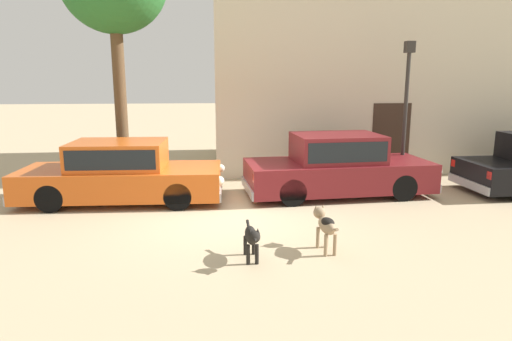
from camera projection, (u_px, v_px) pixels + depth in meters
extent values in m
plane|color=tan|center=(226.00, 215.00, 9.42)|extent=(80.00, 80.00, 0.00)
cube|color=#D15619|center=(122.00, 181.00, 10.38)|extent=(4.54, 1.86, 0.64)
cube|color=#D15619|center=(118.00, 155.00, 10.25)|extent=(2.11, 1.55, 0.61)
cube|color=black|center=(118.00, 154.00, 10.25)|extent=(1.94, 1.57, 0.43)
cube|color=#999BA0|center=(219.00, 189.00, 10.56)|extent=(0.17, 1.71, 0.20)
cube|color=#999BA0|center=(24.00, 192.00, 10.29)|extent=(0.17, 1.71, 0.20)
sphere|color=silver|center=(221.00, 168.00, 11.16)|extent=(0.20, 0.20, 0.20)
sphere|color=silver|center=(220.00, 181.00, 9.81)|extent=(0.20, 0.20, 0.20)
cube|color=red|center=(36.00, 169.00, 10.95)|extent=(0.04, 0.18, 0.18)
cube|color=red|center=(6.00, 184.00, 9.48)|extent=(0.04, 0.18, 0.18)
cylinder|color=black|center=(184.00, 180.00, 11.25)|extent=(0.61, 0.22, 0.60)
cylinder|color=black|center=(178.00, 196.00, 9.74)|extent=(0.61, 0.22, 0.60)
cylinder|color=black|center=(74.00, 182.00, 11.09)|extent=(0.61, 0.22, 0.60)
cylinder|color=black|center=(50.00, 198.00, 9.58)|extent=(0.61, 0.22, 0.60)
cube|color=maroon|center=(338.00, 175.00, 10.95)|extent=(4.52, 2.08, 0.68)
cube|color=maroon|center=(337.00, 148.00, 10.81)|extent=(2.13, 1.65, 0.66)
cube|color=black|center=(337.00, 147.00, 10.81)|extent=(1.97, 1.66, 0.46)
cube|color=#999BA0|center=(420.00, 181.00, 11.35)|extent=(0.25, 1.72, 0.20)
cube|color=#999BA0|center=(249.00, 188.00, 10.65)|extent=(0.25, 1.72, 0.20)
sphere|color=silver|center=(409.00, 161.00, 11.95)|extent=(0.20, 0.20, 0.20)
sphere|color=silver|center=(438.00, 172.00, 10.61)|extent=(0.20, 0.20, 0.20)
cube|color=red|center=(244.00, 165.00, 11.30)|extent=(0.05, 0.18, 0.18)
cube|color=red|center=(254.00, 178.00, 9.84)|extent=(0.05, 0.18, 0.18)
cylinder|color=black|center=(375.00, 174.00, 11.95)|extent=(0.64, 0.25, 0.62)
cylinder|color=black|center=(403.00, 188.00, 10.45)|extent=(0.64, 0.25, 0.62)
cylinder|color=black|center=(278.00, 177.00, 11.53)|extent=(0.64, 0.25, 0.62)
cylinder|color=black|center=(292.00, 192.00, 10.03)|extent=(0.64, 0.25, 0.62)
cube|color=#999BA0|center=(469.00, 184.00, 11.07)|extent=(0.18, 1.71, 0.20)
cube|color=red|center=(454.00, 163.00, 11.72)|extent=(0.05, 0.18, 0.18)
cube|color=red|center=(490.00, 175.00, 10.26)|extent=(0.05, 0.18, 0.18)
cylinder|color=black|center=(482.00, 174.00, 11.90)|extent=(0.64, 0.22, 0.63)
cube|color=beige|center=(428.00, 40.00, 15.07)|extent=(14.23, 5.31, 8.08)
cube|color=#38281E|center=(391.00, 140.00, 12.90)|extent=(1.10, 0.02, 2.10)
cylinder|color=black|center=(257.00, 254.00, 6.94)|extent=(0.06, 0.06, 0.32)
cylinder|color=black|center=(248.00, 255.00, 6.93)|extent=(0.06, 0.06, 0.32)
cylinder|color=black|center=(254.00, 245.00, 7.32)|extent=(0.06, 0.06, 0.32)
cylinder|color=black|center=(245.00, 245.00, 7.30)|extent=(0.06, 0.06, 0.32)
ellipsoid|color=black|center=(251.00, 235.00, 7.07)|extent=(0.21, 0.61, 0.24)
sphere|color=black|center=(254.00, 237.00, 6.69)|extent=(0.19, 0.19, 0.19)
cone|color=black|center=(255.00, 240.00, 6.60)|extent=(0.11, 0.11, 0.11)
cone|color=black|center=(258.00, 231.00, 6.68)|extent=(0.07, 0.07, 0.09)
cone|color=black|center=(250.00, 231.00, 6.67)|extent=(0.07, 0.07, 0.09)
cylinder|color=black|center=(248.00, 225.00, 7.42)|extent=(0.06, 0.21, 0.12)
cylinder|color=#997F60|center=(318.00, 238.00, 7.59)|extent=(0.06, 0.06, 0.36)
cylinder|color=#997F60|center=(327.00, 237.00, 7.63)|extent=(0.06, 0.06, 0.36)
cylinder|color=#997F60|center=(326.00, 246.00, 7.24)|extent=(0.06, 0.06, 0.36)
cylinder|color=#997F60|center=(335.00, 245.00, 7.27)|extent=(0.06, 0.06, 0.36)
ellipsoid|color=#997F60|center=(327.00, 226.00, 7.38)|extent=(0.28, 0.59, 0.26)
ellipsoid|color=black|center=(328.00, 222.00, 7.32)|extent=(0.24, 0.34, 0.14)
sphere|color=#997F60|center=(319.00, 213.00, 7.70)|extent=(0.21, 0.21, 0.21)
cone|color=#997F60|center=(317.00, 212.00, 7.80)|extent=(0.13, 0.13, 0.11)
cone|color=#997F60|center=(316.00, 208.00, 7.66)|extent=(0.08, 0.08, 0.09)
cone|color=#997F60|center=(323.00, 207.00, 7.69)|extent=(0.08, 0.08, 0.09)
cylinder|color=#997F60|center=(335.00, 230.00, 7.03)|extent=(0.07, 0.21, 0.12)
cylinder|color=#2D2B28|center=(405.00, 121.00, 11.60)|extent=(0.10, 0.10, 3.42)
cube|color=#2D2B28|center=(410.00, 47.00, 11.22)|extent=(0.22, 0.22, 0.28)
sphere|color=silver|center=(410.00, 47.00, 11.22)|extent=(0.18, 0.18, 0.18)
cylinder|color=brown|center=(121.00, 107.00, 11.72)|extent=(0.31, 0.31, 4.14)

